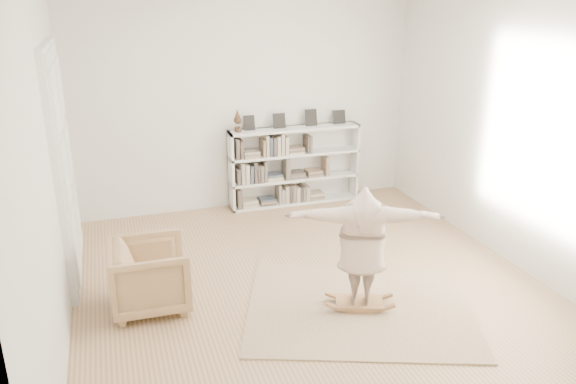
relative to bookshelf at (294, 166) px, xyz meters
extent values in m
plane|color=olive|center=(-0.74, -2.82, -0.64)|extent=(6.00, 6.00, 0.00)
plane|color=silver|center=(-0.74, 0.18, 1.16)|extent=(5.50, 0.00, 5.50)
plane|color=silver|center=(-0.74, -5.82, 1.16)|extent=(5.50, 0.00, 5.50)
plane|color=silver|center=(-3.49, -2.82, 1.16)|extent=(0.00, 6.00, 6.00)
plane|color=silver|center=(2.01, -2.82, 1.16)|extent=(0.00, 6.00, 6.00)
cube|color=white|center=(-3.45, -1.52, 0.76)|extent=(0.08, 1.78, 2.92)
cube|color=silver|center=(-3.43, -1.92, 0.76)|extent=(0.06, 0.78, 2.80)
cube|color=silver|center=(-3.43, -1.12, 0.76)|extent=(0.06, 0.78, 2.80)
cube|color=silver|center=(-1.07, -0.01, 0.01)|extent=(0.04, 0.35, 1.30)
cube|color=silver|center=(1.09, -0.01, 0.01)|extent=(0.04, 0.35, 1.30)
cube|color=silver|center=(0.01, 0.14, 0.01)|extent=(2.20, 0.04, 1.30)
cube|color=silver|center=(0.01, -0.01, -0.62)|extent=(2.20, 0.35, 0.04)
cube|color=silver|center=(0.01, -0.01, -0.21)|extent=(2.20, 0.35, 0.04)
cube|color=silver|center=(0.01, -0.01, 0.22)|extent=(2.20, 0.35, 0.04)
cube|color=silver|center=(0.01, -0.01, 0.64)|extent=(2.20, 0.35, 0.04)
cube|color=black|center=(-0.74, 0.04, 0.78)|extent=(0.18, 0.07, 0.24)
cube|color=black|center=(-0.24, 0.04, 0.78)|extent=(0.18, 0.07, 0.24)
cube|color=black|center=(0.31, 0.04, 0.78)|extent=(0.18, 0.07, 0.24)
cube|color=black|center=(0.81, 0.04, 0.78)|extent=(0.18, 0.07, 0.24)
imported|color=tan|center=(-2.61, -2.67, -0.24)|extent=(0.88, 0.85, 0.78)
cube|color=tan|center=(-0.38, -3.45, -0.63)|extent=(3.04, 2.74, 0.02)
cube|color=brown|center=(-0.38, -3.45, -0.56)|extent=(0.61, 0.48, 0.03)
cube|color=brown|center=(-0.38, -3.45, -0.59)|extent=(0.36, 0.18, 0.04)
cube|color=brown|center=(-0.38, -3.45, -0.59)|extent=(0.36, 0.18, 0.04)
cube|color=brown|center=(-0.38, -3.45, -0.56)|extent=(0.21, 0.12, 0.11)
cube|color=brown|center=(-0.38, -3.45, -0.56)|extent=(0.21, 0.12, 0.11)
imported|color=#C5A894|center=(-0.38, -3.45, 0.18)|extent=(1.74, 1.02, 1.37)
camera|label=1|loc=(-2.88, -8.48, 2.77)|focal=35.00mm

